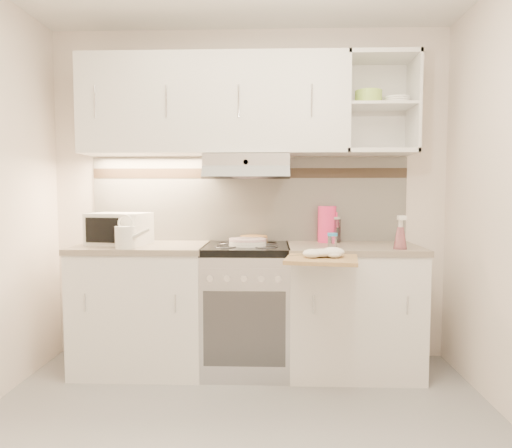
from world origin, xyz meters
The scene contains 16 objects.
room_shell centered at (0.00, 0.37, 1.63)m, with size 3.04×2.84×2.52m.
base_cabinet_left centered at (-0.75, 1.10, 0.43)m, with size 0.90×0.60×0.86m, color white.
worktop_left centered at (-0.75, 1.10, 0.88)m, with size 0.92×0.62×0.04m, color gray.
base_cabinet_right centered at (0.75, 1.10, 0.43)m, with size 0.90×0.60×0.86m, color white.
worktop_right centered at (0.75, 1.10, 0.88)m, with size 0.92×0.62×0.04m, color gray.
electric_range centered at (0.00, 1.10, 0.45)m, with size 0.60×0.60×0.90m.
microwave centered at (-0.92, 1.12, 1.01)m, with size 0.44×0.36×0.23m.
watering_can centered at (-0.79, 0.88, 0.98)m, with size 0.26×0.15×0.23m.
plate_stack centered at (0.01, 1.07, 0.93)m, with size 0.27×0.27×0.06m.
bread_loaf centered at (0.05, 1.26, 0.93)m, with size 0.20×0.20×0.05m, color #AA7148.
pink_pitcher centered at (0.59, 1.30, 1.04)m, with size 0.15×0.14×0.27m.
glass_jar centered at (0.65, 1.30, 1.00)m, with size 0.10×0.10×0.19m.
spice_jar centered at (0.59, 0.98, 0.95)m, with size 0.07×0.07×0.10m.
spray_bottle centered at (1.03, 0.90, 0.99)m, with size 0.09×0.09×0.24m.
cutting_board centered at (0.48, 0.61, 0.87)m, with size 0.42×0.38×0.02m, color tan.
dish_towel centered at (0.48, 0.64, 0.92)m, with size 0.25×0.21×0.07m, color beige, non-canonical shape.
Camera 1 is at (0.17, -2.12, 1.27)m, focal length 32.00 mm.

